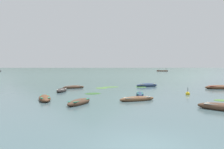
{
  "coord_description": "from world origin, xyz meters",
  "views": [
    {
      "loc": [
        -2.04,
        -9.24,
        3.24
      ],
      "look_at": [
        1.91,
        46.68,
        1.42
      ],
      "focal_mm": 37.12,
      "sensor_mm": 36.0,
      "label": 1
    }
  ],
  "objects_px": {
    "rowboat_6": "(74,87)",
    "rowboat_1": "(45,98)",
    "rowboat_4": "(137,99)",
    "rowboat_8": "(79,102)",
    "mooring_buoy": "(188,94)",
    "rowboat_2": "(147,85)",
    "rowboat_0": "(220,87)",
    "rowboat_9": "(140,94)",
    "rowboat_5": "(62,90)",
    "ferry_2": "(162,71)"
  },
  "relations": [
    {
      "from": "rowboat_6",
      "to": "rowboat_1",
      "type": "bearing_deg",
      "value": -97.23
    },
    {
      "from": "rowboat_4",
      "to": "rowboat_8",
      "type": "bearing_deg",
      "value": -161.89
    },
    {
      "from": "rowboat_4",
      "to": "mooring_buoy",
      "type": "relative_size",
      "value": 3.85
    },
    {
      "from": "rowboat_8",
      "to": "rowboat_2",
      "type": "bearing_deg",
      "value": 60.42
    },
    {
      "from": "rowboat_1",
      "to": "rowboat_0",
      "type": "bearing_deg",
      "value": 23.28
    },
    {
      "from": "rowboat_4",
      "to": "rowboat_9",
      "type": "bearing_deg",
      "value": 75.43
    },
    {
      "from": "rowboat_8",
      "to": "rowboat_5",
      "type": "bearing_deg",
      "value": 106.01
    },
    {
      "from": "rowboat_8",
      "to": "rowboat_9",
      "type": "distance_m",
      "value": 8.88
    },
    {
      "from": "mooring_buoy",
      "to": "rowboat_4",
      "type": "bearing_deg",
      "value": -147.45
    },
    {
      "from": "mooring_buoy",
      "to": "ferry_2",
      "type": "bearing_deg",
      "value": 74.8
    },
    {
      "from": "rowboat_8",
      "to": "ferry_2",
      "type": "relative_size",
      "value": 0.44
    },
    {
      "from": "rowboat_5",
      "to": "mooring_buoy",
      "type": "xyz_separation_m",
      "value": [
        15.19,
        -4.37,
        -0.08
      ]
    },
    {
      "from": "rowboat_4",
      "to": "rowboat_8",
      "type": "height_order",
      "value": "rowboat_8"
    },
    {
      "from": "rowboat_2",
      "to": "rowboat_6",
      "type": "xyz_separation_m",
      "value": [
        -11.79,
        -2.18,
        -0.05
      ]
    },
    {
      "from": "rowboat_4",
      "to": "rowboat_8",
      "type": "distance_m",
      "value": 5.69
    },
    {
      "from": "rowboat_0",
      "to": "rowboat_1",
      "type": "bearing_deg",
      "value": -156.72
    },
    {
      "from": "rowboat_2",
      "to": "ferry_2",
      "type": "bearing_deg",
      "value": 72.67
    },
    {
      "from": "rowboat_6",
      "to": "ferry_2",
      "type": "xyz_separation_m",
      "value": [
        53.5,
        135.81,
        0.27
      ]
    },
    {
      "from": "rowboat_0",
      "to": "rowboat_1",
      "type": "relative_size",
      "value": 1.15
    },
    {
      "from": "ferry_2",
      "to": "rowboat_2",
      "type": "bearing_deg",
      "value": -107.33
    },
    {
      "from": "rowboat_0",
      "to": "rowboat_5",
      "type": "height_order",
      "value": "rowboat_0"
    },
    {
      "from": "rowboat_4",
      "to": "ferry_2",
      "type": "relative_size",
      "value": 0.47
    },
    {
      "from": "rowboat_2",
      "to": "rowboat_8",
      "type": "distance_m",
      "value": 20.02
    },
    {
      "from": "rowboat_4",
      "to": "mooring_buoy",
      "type": "height_order",
      "value": "mooring_buoy"
    },
    {
      "from": "rowboat_9",
      "to": "mooring_buoy",
      "type": "bearing_deg",
      "value": 0.72
    },
    {
      "from": "rowboat_4",
      "to": "rowboat_8",
      "type": "relative_size",
      "value": 1.08
    },
    {
      "from": "rowboat_0",
      "to": "rowboat_4",
      "type": "relative_size",
      "value": 1.19
    },
    {
      "from": "rowboat_5",
      "to": "rowboat_0",
      "type": "bearing_deg",
      "value": 5.6
    },
    {
      "from": "rowboat_0",
      "to": "rowboat_2",
      "type": "height_order",
      "value": "same"
    },
    {
      "from": "rowboat_2",
      "to": "rowboat_1",
      "type": "bearing_deg",
      "value": -132.23
    },
    {
      "from": "rowboat_0",
      "to": "rowboat_8",
      "type": "height_order",
      "value": "rowboat_0"
    },
    {
      "from": "ferry_2",
      "to": "rowboat_9",
      "type": "bearing_deg",
      "value": -107.26
    },
    {
      "from": "rowboat_4",
      "to": "rowboat_6",
      "type": "relative_size",
      "value": 1.11
    },
    {
      "from": "rowboat_5",
      "to": "rowboat_4",
      "type": "bearing_deg",
      "value": -45.94
    },
    {
      "from": "rowboat_4",
      "to": "rowboat_5",
      "type": "bearing_deg",
      "value": 134.06
    },
    {
      "from": "rowboat_0",
      "to": "ferry_2",
      "type": "bearing_deg",
      "value": 77.07
    },
    {
      "from": "rowboat_6",
      "to": "mooring_buoy",
      "type": "xyz_separation_m",
      "value": [
        14.1,
        -9.14,
        -0.07
      ]
    },
    {
      "from": "rowboat_0",
      "to": "rowboat_2",
      "type": "xyz_separation_m",
      "value": [
        -9.94,
        4.71,
        0.0
      ]
    },
    {
      "from": "rowboat_1",
      "to": "rowboat_8",
      "type": "distance_m",
      "value": 4.4
    },
    {
      "from": "rowboat_2",
      "to": "mooring_buoy",
      "type": "xyz_separation_m",
      "value": [
        2.31,
        -11.31,
        -0.12
      ]
    },
    {
      "from": "rowboat_1",
      "to": "rowboat_6",
      "type": "distance_m",
      "value": 12.67
    },
    {
      "from": "rowboat_0",
      "to": "rowboat_4",
      "type": "bearing_deg",
      "value": -142.81
    },
    {
      "from": "rowboat_1",
      "to": "rowboat_5",
      "type": "bearing_deg",
      "value": 86.3
    },
    {
      "from": "rowboat_5",
      "to": "ferry_2",
      "type": "distance_m",
      "value": 150.81
    },
    {
      "from": "rowboat_9",
      "to": "ferry_2",
      "type": "bearing_deg",
      "value": 72.74
    },
    {
      "from": "rowboat_2",
      "to": "mooring_buoy",
      "type": "bearing_deg",
      "value": -78.46
    },
    {
      "from": "rowboat_4",
      "to": "ferry_2",
      "type": "xyz_separation_m",
      "value": [
        46.17,
        149.28,
        0.28
      ]
    },
    {
      "from": "rowboat_8",
      "to": "mooring_buoy",
      "type": "height_order",
      "value": "mooring_buoy"
    },
    {
      "from": "rowboat_1",
      "to": "rowboat_4",
      "type": "relative_size",
      "value": 1.04
    },
    {
      "from": "rowboat_5",
      "to": "mooring_buoy",
      "type": "distance_m",
      "value": 15.81
    }
  ]
}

